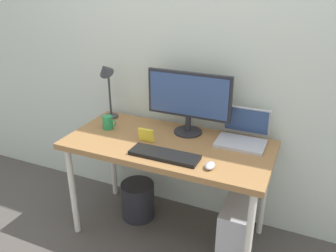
{
  "coord_description": "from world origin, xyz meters",
  "views": [
    {
      "loc": [
        0.83,
        -1.88,
        1.78
      ],
      "look_at": [
        0.0,
        0.0,
        0.88
      ],
      "focal_mm": 36.49,
      "sensor_mm": 36.0,
      "label": 1
    }
  ],
  "objects_px": {
    "photo_frame": "(146,135)",
    "desk": "(168,151)",
    "monitor": "(189,99)",
    "mouse": "(210,166)",
    "laptop": "(243,134)",
    "wastebasket": "(138,200)",
    "computer_tower": "(236,230)",
    "keyboard": "(164,155)",
    "desk_lamp": "(106,78)",
    "coffee_mug": "(108,122)"
  },
  "relations": [
    {
      "from": "photo_frame",
      "to": "coffee_mug",
      "type": "bearing_deg",
      "value": 167.69
    },
    {
      "from": "desk",
      "to": "computer_tower",
      "type": "bearing_deg",
      "value": -3.48
    },
    {
      "from": "desk_lamp",
      "to": "mouse",
      "type": "xyz_separation_m",
      "value": [
        0.95,
        -0.41,
        -0.31
      ]
    },
    {
      "from": "monitor",
      "to": "mouse",
      "type": "xyz_separation_m",
      "value": [
        0.29,
        -0.41,
        -0.24
      ]
    },
    {
      "from": "monitor",
      "to": "coffee_mug",
      "type": "relative_size",
      "value": 5.4
    },
    {
      "from": "desk",
      "to": "desk_lamp",
      "type": "xyz_separation_m",
      "value": [
        -0.59,
        0.2,
        0.4
      ]
    },
    {
      "from": "desk",
      "to": "coffee_mug",
      "type": "xyz_separation_m",
      "value": [
        -0.49,
        0.03,
        0.12
      ]
    },
    {
      "from": "mouse",
      "to": "desk",
      "type": "bearing_deg",
      "value": 149.72
    },
    {
      "from": "keyboard",
      "to": "desk_lamp",
      "type": "bearing_deg",
      "value": 149.2
    },
    {
      "from": "desk",
      "to": "keyboard",
      "type": "bearing_deg",
      "value": -72.66
    },
    {
      "from": "wastebasket",
      "to": "monitor",
      "type": "bearing_deg",
      "value": 18.91
    },
    {
      "from": "computer_tower",
      "to": "monitor",
      "type": "bearing_deg",
      "value": 152.83
    },
    {
      "from": "coffee_mug",
      "to": "computer_tower",
      "type": "distance_m",
      "value": 1.17
    },
    {
      "from": "desk_lamp",
      "to": "wastebasket",
      "type": "xyz_separation_m",
      "value": [
        0.3,
        -0.12,
        -0.93
      ]
    },
    {
      "from": "laptop",
      "to": "keyboard",
      "type": "relative_size",
      "value": 0.73
    },
    {
      "from": "desk",
      "to": "monitor",
      "type": "height_order",
      "value": "monitor"
    },
    {
      "from": "laptop",
      "to": "keyboard",
      "type": "bearing_deg",
      "value": -134.04
    },
    {
      "from": "coffee_mug",
      "to": "computer_tower",
      "type": "xyz_separation_m",
      "value": [
        1.01,
        -0.06,
        -0.59
      ]
    },
    {
      "from": "computer_tower",
      "to": "wastebasket",
      "type": "height_order",
      "value": "computer_tower"
    },
    {
      "from": "coffee_mug",
      "to": "computer_tower",
      "type": "bearing_deg",
      "value": -3.51
    },
    {
      "from": "desk_lamp",
      "to": "mouse",
      "type": "height_order",
      "value": "desk_lamp"
    },
    {
      "from": "laptop",
      "to": "photo_frame",
      "type": "height_order",
      "value": "laptop"
    },
    {
      "from": "monitor",
      "to": "wastebasket",
      "type": "bearing_deg",
      "value": -161.09
    },
    {
      "from": "mouse",
      "to": "laptop",
      "type": "bearing_deg",
      "value": 77.56
    },
    {
      "from": "desk_lamp",
      "to": "photo_frame",
      "type": "xyz_separation_m",
      "value": [
        0.45,
        -0.25,
        -0.28
      ]
    },
    {
      "from": "desk",
      "to": "desk_lamp",
      "type": "relative_size",
      "value": 3.02
    },
    {
      "from": "desk",
      "to": "wastebasket",
      "type": "bearing_deg",
      "value": 165.83
    },
    {
      "from": "computer_tower",
      "to": "desk_lamp",
      "type": "bearing_deg",
      "value": 168.26
    },
    {
      "from": "laptop",
      "to": "mouse",
      "type": "distance_m",
      "value": 0.44
    },
    {
      "from": "monitor",
      "to": "keyboard",
      "type": "distance_m",
      "value": 0.46
    },
    {
      "from": "desk",
      "to": "photo_frame",
      "type": "xyz_separation_m",
      "value": [
        -0.14,
        -0.05,
        0.12
      ]
    },
    {
      "from": "desk_lamp",
      "to": "coffee_mug",
      "type": "relative_size",
      "value": 4.14
    },
    {
      "from": "mouse",
      "to": "coffee_mug",
      "type": "distance_m",
      "value": 0.89
    },
    {
      "from": "desk",
      "to": "monitor",
      "type": "distance_m",
      "value": 0.39
    },
    {
      "from": "laptop",
      "to": "wastebasket",
      "type": "xyz_separation_m",
      "value": [
        -0.75,
        -0.14,
        -0.66
      ]
    },
    {
      "from": "wastebasket",
      "to": "desk",
      "type": "bearing_deg",
      "value": -14.17
    },
    {
      "from": "keyboard",
      "to": "photo_frame",
      "type": "xyz_separation_m",
      "value": [
        -0.2,
        0.14,
        0.04
      ]
    },
    {
      "from": "mouse",
      "to": "coffee_mug",
      "type": "height_order",
      "value": "coffee_mug"
    },
    {
      "from": "laptop",
      "to": "computer_tower",
      "type": "xyz_separation_m",
      "value": [
        0.06,
        -0.25,
        -0.6
      ]
    },
    {
      "from": "monitor",
      "to": "keyboard",
      "type": "height_order",
      "value": "monitor"
    },
    {
      "from": "monitor",
      "to": "desk_lamp",
      "type": "distance_m",
      "value": 0.66
    },
    {
      "from": "laptop",
      "to": "desk_lamp",
      "type": "distance_m",
      "value": 1.08
    },
    {
      "from": "coffee_mug",
      "to": "photo_frame",
      "type": "bearing_deg",
      "value": -12.31
    },
    {
      "from": "laptop",
      "to": "wastebasket",
      "type": "height_order",
      "value": "laptop"
    },
    {
      "from": "laptop",
      "to": "computer_tower",
      "type": "bearing_deg",
      "value": -76.42
    },
    {
      "from": "laptop",
      "to": "keyboard",
      "type": "xyz_separation_m",
      "value": [
        -0.39,
        -0.41,
        -0.05
      ]
    },
    {
      "from": "desk",
      "to": "computer_tower",
      "type": "height_order",
      "value": "desk"
    },
    {
      "from": "photo_frame",
      "to": "desk",
      "type": "bearing_deg",
      "value": 18.52
    },
    {
      "from": "monitor",
      "to": "laptop",
      "type": "bearing_deg",
      "value": 2.82
    },
    {
      "from": "photo_frame",
      "to": "computer_tower",
      "type": "xyz_separation_m",
      "value": [
        0.65,
        0.02,
        -0.59
      ]
    }
  ]
}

